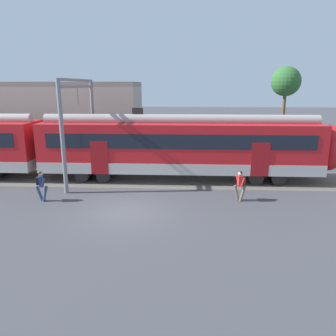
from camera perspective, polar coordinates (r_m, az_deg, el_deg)
ground_plane at (r=16.66m, az=-7.18°, el=-7.54°), size 160.00×160.00×0.00m
track_bed at (r=24.77m, az=-24.43°, el=-1.41°), size 80.00×4.40×0.01m
commuter_train at (r=23.25m, az=-19.54°, el=3.78°), size 38.05×3.07×4.73m
pedestrian_navy at (r=18.94m, az=-21.26°, el=-2.57°), size 0.71×0.52×1.67m
pedestrian_red at (r=18.15m, az=12.50°, el=-2.62°), size 0.67×0.54×1.67m
catenary_gantry at (r=22.32m, az=-15.25°, el=9.04°), size 0.24×6.64×6.53m
background_building at (r=32.13m, az=-24.70°, el=7.72°), size 21.47×5.00×9.20m
street_tree_right at (r=34.45m, az=19.84°, el=13.85°), size 2.81×2.81×7.89m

